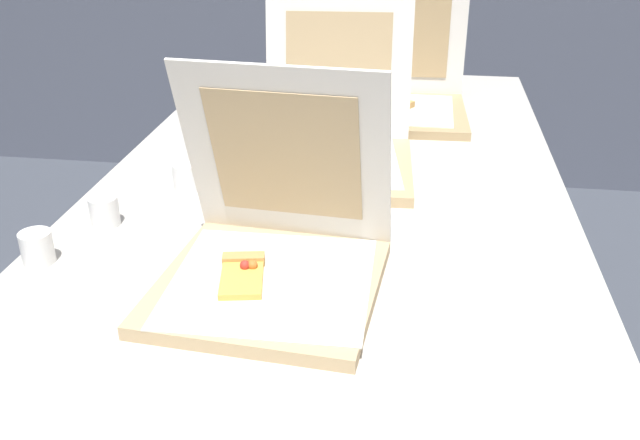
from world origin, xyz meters
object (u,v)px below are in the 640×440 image
(pizza_box_front, at_px, (272,256))
(pizza_box_back, at_px, (402,95))
(pizza_box_middle, at_px, (334,143))
(table, at_px, (321,232))
(cup_white_mid, at_px, (186,177))
(cup_white_near_left, at_px, (37,248))
(cup_white_near_center, at_px, (104,211))
(cup_white_far, at_px, (244,128))

(pizza_box_front, relative_size, pizza_box_back, 1.02)
(pizza_box_front, xyz_separation_m, pizza_box_back, (0.17, 0.91, 0.00))
(pizza_box_front, height_order, pizza_box_middle, pizza_box_middle)
(table, bearing_deg, cup_white_mid, 167.63)
(pizza_box_middle, xyz_separation_m, pizza_box_back, (0.13, 0.40, -0.00))
(pizza_box_middle, height_order, cup_white_near_left, pizza_box_middle)
(cup_white_mid, bearing_deg, pizza_box_middle, 31.37)
(pizza_box_front, distance_m, cup_white_mid, 0.42)
(table, height_order, cup_white_near_center, cup_white_near_center)
(pizza_box_back, relative_size, cup_white_near_center, 6.41)
(pizza_box_back, bearing_deg, cup_white_near_left, -124.50)
(cup_white_mid, bearing_deg, cup_white_far, 81.92)
(pizza_box_back, xyz_separation_m, cup_white_mid, (-0.42, -0.57, -0.02))
(cup_white_near_center, xyz_separation_m, cup_white_mid, (0.10, 0.18, 0.00))
(pizza_box_middle, height_order, cup_white_far, pizza_box_middle)
(pizza_box_front, relative_size, cup_white_mid, 6.54)
(pizza_box_middle, distance_m, cup_white_near_left, 0.66)
(cup_white_near_center, bearing_deg, table, 16.60)
(pizza_box_middle, bearing_deg, cup_white_far, 145.86)
(table, height_order, cup_white_mid, cup_white_mid)
(table, distance_m, pizza_box_middle, 0.25)
(cup_white_near_center, bearing_deg, pizza_box_back, 55.39)
(pizza_box_front, xyz_separation_m, pizza_box_middle, (0.03, 0.51, 0.00))
(cup_white_near_left, bearing_deg, cup_white_far, 73.03)
(cup_white_near_center, bearing_deg, cup_white_far, 73.87)
(pizza_box_back, xyz_separation_m, cup_white_far, (-0.37, -0.25, -0.02))
(cup_white_far, bearing_deg, cup_white_near_left, -106.97)
(cup_white_far, bearing_deg, pizza_box_front, -72.60)
(table, bearing_deg, cup_white_far, 122.85)
(cup_white_mid, distance_m, cup_white_far, 0.32)
(table, distance_m, cup_white_mid, 0.30)
(pizza_box_front, xyz_separation_m, cup_white_near_left, (-0.40, 0.01, -0.02))
(pizza_box_middle, relative_size, cup_white_far, 7.23)
(pizza_box_middle, distance_m, cup_white_mid, 0.33)
(pizza_box_front, relative_size, cup_white_near_left, 6.54)
(pizza_box_back, height_order, cup_white_far, pizza_box_back)
(pizza_box_back, bearing_deg, cup_white_near_center, -126.68)
(pizza_box_front, distance_m, pizza_box_middle, 0.51)
(cup_white_near_left, height_order, cup_white_far, same)
(table, relative_size, pizza_box_front, 5.83)
(pizza_box_front, bearing_deg, table, 86.58)
(pizza_box_back, bearing_deg, cup_white_far, -147.82)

